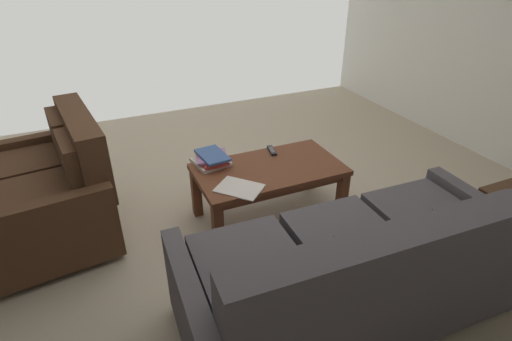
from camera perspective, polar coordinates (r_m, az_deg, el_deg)
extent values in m
cube|color=#B7A88E|center=(3.26, -0.50, -7.10)|extent=(5.42, 5.32, 0.01)
cylinder|color=black|center=(3.20, 20.82, -9.47)|extent=(0.05, 0.05, 0.06)
cylinder|color=black|center=(2.60, -7.57, -18.21)|extent=(0.05, 0.05, 0.06)
cylinder|color=black|center=(2.89, 29.87, -16.86)|extent=(0.05, 0.05, 0.06)
cube|color=#4C474C|center=(2.45, 12.82, -14.88)|extent=(1.75, 0.86, 0.39)
cube|color=#4C474C|center=(2.63, 23.69, -6.62)|extent=(0.56, 0.73, 0.10)
cube|color=#4C474C|center=(2.30, 13.22, -10.20)|extent=(0.56, 0.73, 0.10)
cube|color=#4C474C|center=(2.09, -0.37, -14.23)|extent=(0.56, 0.73, 0.10)
cube|color=#4C474C|center=(2.02, 19.42, -13.28)|extent=(1.72, 0.24, 0.45)
cube|color=#4C474C|center=(2.44, 28.26, -7.29)|extent=(0.52, 0.14, 0.31)
cube|color=#4C474C|center=(2.08, 17.50, -11.49)|extent=(0.52, 0.14, 0.31)
cube|color=#4C474C|center=(1.83, 2.64, -16.43)|extent=(0.52, 0.14, 0.31)
cube|color=#4C474C|center=(2.94, 28.04, -7.86)|extent=(0.13, 0.81, 0.55)
cube|color=#4C474C|center=(2.14, -9.11, -20.11)|extent=(0.13, 0.81, 0.55)
cylinder|color=black|center=(3.83, -22.52, -2.97)|extent=(0.06, 0.06, 0.06)
cylinder|color=black|center=(3.15, -19.67, -9.87)|extent=(0.06, 0.06, 0.06)
cube|color=#4C301E|center=(3.36, -28.06, -4.59)|extent=(0.98, 1.07, 0.39)
cube|color=#4C301E|center=(3.46, -29.73, 0.68)|extent=(0.81, 0.54, 0.10)
cube|color=#4C301E|center=(3.03, -29.02, -3.10)|extent=(0.81, 0.54, 0.10)
cube|color=#4C301E|center=(3.19, -23.24, 3.12)|extent=(0.30, 0.99, 0.51)
cube|color=#4C301E|center=(3.40, -25.76, 4.18)|extent=(0.17, 0.45, 0.37)
cube|color=#4C301E|center=(2.96, -24.45, 0.84)|extent=(0.17, 0.45, 0.37)
cube|color=#4C301E|center=(3.80, -29.14, 0.27)|extent=(0.87, 0.21, 0.55)
cube|color=#4C301E|center=(2.87, -27.26, -8.70)|extent=(0.87, 0.21, 0.55)
cube|color=brown|center=(3.06, 1.84, 0.13)|extent=(1.11, 0.61, 0.04)
cube|color=brown|center=(3.09, 1.83, -0.60)|extent=(1.02, 0.55, 0.05)
cube|color=brown|center=(3.59, 7.35, 0.40)|extent=(0.07, 0.07, 0.42)
cube|color=brown|center=(3.24, -8.43, -3.14)|extent=(0.07, 0.07, 0.42)
cube|color=brown|center=(3.22, 12.04, -3.72)|extent=(0.07, 0.07, 0.42)
cube|color=brown|center=(2.83, -5.39, -8.38)|extent=(0.07, 0.07, 0.42)
cylinder|color=#472D1C|center=(3.10, 28.41, -7.08)|extent=(0.04, 0.04, 0.55)
cube|color=silver|center=(3.12, -6.41, 1.24)|extent=(0.28, 0.29, 0.03)
cube|color=#C63833|center=(3.10, -6.19, 1.54)|extent=(0.19, 0.25, 0.02)
cube|color=#996699|center=(3.11, -6.30, 2.00)|extent=(0.28, 0.28, 0.02)
cube|color=#385693|center=(3.08, -6.20, 2.17)|extent=(0.21, 0.31, 0.02)
cube|color=black|center=(3.28, 2.26, 2.82)|extent=(0.07, 0.17, 0.02)
cube|color=#59595B|center=(3.28, 2.26, 2.99)|extent=(0.05, 0.11, 0.00)
cube|color=silver|center=(2.79, -2.36, -2.50)|extent=(0.37, 0.38, 0.01)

